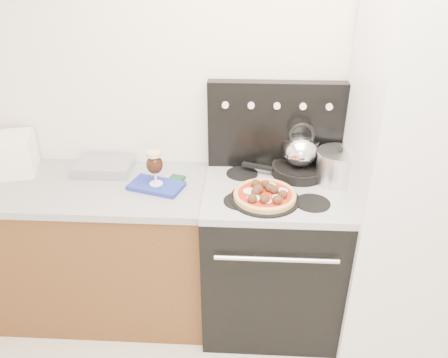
# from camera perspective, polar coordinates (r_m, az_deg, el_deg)

# --- Properties ---
(room_shell) EXTENTS (3.52, 3.01, 2.52)m
(room_shell) POSITION_cam_1_polar(r_m,az_deg,el_deg) (1.43, 5.96, -7.03)
(room_shell) COLOR beige
(room_shell) RESTS_ON ground
(base_cabinet) EXTENTS (1.45, 0.60, 0.86)m
(base_cabinet) POSITION_cam_1_polar(r_m,az_deg,el_deg) (2.81, -17.36, -8.95)
(base_cabinet) COLOR brown
(base_cabinet) RESTS_ON ground
(countertop) EXTENTS (1.48, 0.63, 0.04)m
(countertop) POSITION_cam_1_polar(r_m,az_deg,el_deg) (2.57, -18.79, -0.93)
(countertop) COLOR #99999B
(countertop) RESTS_ON base_cabinet
(stove_body) EXTENTS (0.76, 0.65, 0.88)m
(stove_body) POSITION_cam_1_polar(r_m,az_deg,el_deg) (2.63, 6.10, -10.28)
(stove_body) COLOR black
(stove_body) RESTS_ON ground
(cooktop) EXTENTS (0.76, 0.65, 0.04)m
(cooktop) POSITION_cam_1_polar(r_m,az_deg,el_deg) (2.37, 6.67, -1.56)
(cooktop) COLOR #ADADB2
(cooktop) RESTS_ON stove_body
(backguard) EXTENTS (0.76, 0.08, 0.50)m
(backguard) POSITION_cam_1_polar(r_m,az_deg,el_deg) (2.50, 6.71, 6.99)
(backguard) COLOR black
(backguard) RESTS_ON cooktop
(fridge) EXTENTS (0.64, 0.68, 1.90)m
(fridge) POSITION_cam_1_polar(r_m,az_deg,el_deg) (2.47, 23.19, -1.17)
(fridge) COLOR silver
(fridge) RESTS_ON ground
(toaster_oven) EXTENTS (0.41, 0.35, 0.22)m
(toaster_oven) POSITION_cam_1_polar(r_m,az_deg,el_deg) (2.80, -27.03, 2.79)
(toaster_oven) COLOR white
(toaster_oven) RESTS_ON countertop
(foil_sheet) EXTENTS (0.32, 0.23, 0.06)m
(foil_sheet) POSITION_cam_1_polar(r_m,az_deg,el_deg) (2.63, -15.31, 1.56)
(foil_sheet) COLOR silver
(foil_sheet) RESTS_ON countertop
(oven_mitt) EXTENTS (0.32, 0.24, 0.02)m
(oven_mitt) POSITION_cam_1_polar(r_m,az_deg,el_deg) (2.40, -8.83, -0.90)
(oven_mitt) COLOR navy
(oven_mitt) RESTS_ON countertop
(beer_glass) EXTENTS (0.11, 0.11, 0.20)m
(beer_glass) POSITION_cam_1_polar(r_m,az_deg,el_deg) (2.35, -9.02, 1.43)
(beer_glass) COLOR black
(beer_glass) RESTS_ON oven_mitt
(pizza_pan) EXTENTS (0.37, 0.37, 0.01)m
(pizza_pan) POSITION_cam_1_polar(r_m,az_deg,el_deg) (2.24, 5.33, -2.55)
(pizza_pan) COLOR #242424
(pizza_pan) RESTS_ON cooktop
(pizza) EXTENTS (0.38, 0.38, 0.05)m
(pizza) POSITION_cam_1_polar(r_m,az_deg,el_deg) (2.23, 5.36, -1.93)
(pizza) COLOR #E7A974
(pizza) RESTS_ON pizza_pan
(skillet) EXTENTS (0.39, 0.39, 0.05)m
(skillet) POSITION_cam_1_polar(r_m,az_deg,el_deg) (2.50, 9.72, 1.19)
(skillet) COLOR black
(skillet) RESTS_ON cooktop
(tea_kettle) EXTENTS (0.21, 0.21, 0.21)m
(tea_kettle) POSITION_cam_1_polar(r_m,az_deg,el_deg) (2.44, 9.98, 3.97)
(tea_kettle) COLOR silver
(tea_kettle) RESTS_ON skillet
(stock_pot) EXTENTS (0.24, 0.24, 0.17)m
(stock_pot) POSITION_cam_1_polar(r_m,az_deg,el_deg) (2.45, 14.65, 1.48)
(stock_pot) COLOR silver
(stock_pot) RESTS_ON cooktop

